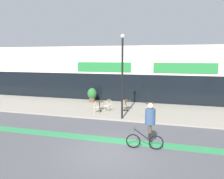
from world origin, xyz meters
name	(u,v)px	position (x,y,z in m)	size (l,w,h in m)	color
ground_plane	(109,152)	(0.00, 0.00, 0.00)	(120.00, 120.00, 0.00)	#4C4C51
sidewalk_slab	(136,111)	(0.00, 7.25, 0.06)	(40.00, 5.50, 0.12)	gray
storefront_facade	(145,74)	(0.00, 11.96, 2.47)	(40.00, 4.06, 4.95)	beige
bike_lane_stripe	(117,141)	(0.00, 1.35, 0.00)	(36.00, 0.70, 0.01)	#2D844C
bistro_table_0	(99,104)	(-2.51, 6.17, 0.64)	(0.61, 0.61, 0.74)	black
bistro_table_1	(126,103)	(-0.74, 6.96, 0.65)	(0.70, 0.70, 0.74)	black
bistro_table_2	(150,106)	(1.06, 6.39, 0.65)	(0.62, 0.62, 0.75)	black
cafe_chair_0_near	(97,106)	(-2.52, 5.54, 0.64)	(0.41, 0.58, 0.90)	beige
cafe_chair_0_side	(108,105)	(-1.89, 6.17, 0.64)	(0.58, 0.42, 0.90)	beige
cafe_chair_1_near	(124,105)	(-0.74, 6.33, 0.64)	(0.40, 0.57, 0.90)	beige
cafe_chair_2_near	(149,109)	(1.06, 5.77, 0.64)	(0.42, 0.59, 0.90)	beige
planter_pot	(92,94)	(-4.18, 9.09, 0.78)	(0.79, 0.79, 1.22)	brown
lamp_post	(122,71)	(-0.52, 4.76, 3.15)	(0.26, 0.26, 5.26)	black
cyclist_0	(149,122)	(1.58, 0.80, 1.22)	(1.63, 0.55, 2.07)	black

